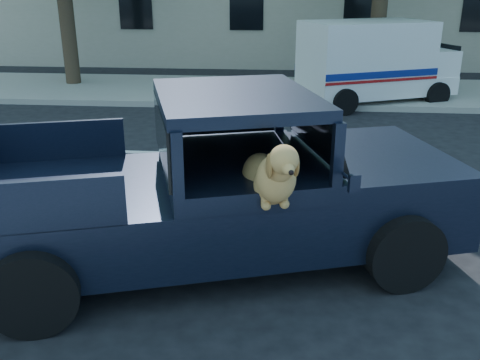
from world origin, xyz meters
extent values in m
plane|color=black|center=(0.00, 0.00, 0.00)|extent=(120.00, 120.00, 0.00)
cube|color=gray|center=(0.00, 9.20, 0.07)|extent=(60.00, 4.00, 0.15)
cylinder|color=#332619|center=(-4.00, 9.60, 2.20)|extent=(0.44, 0.44, 4.40)
cylinder|color=#332619|center=(5.00, 9.60, 2.20)|extent=(0.44, 0.44, 4.40)
cube|color=black|center=(1.70, -0.56, 0.68)|extent=(5.97, 3.68, 0.71)
cube|color=black|center=(3.60, 0.02, 1.12)|extent=(2.17, 2.52, 0.17)
cube|color=black|center=(1.95, -0.48, 1.93)|extent=(2.19, 2.46, 0.13)
cube|color=black|center=(2.79, -0.23, 1.56)|extent=(0.80, 1.85, 0.61)
cube|color=black|center=(2.30, -0.88, 0.88)|extent=(0.74, 0.74, 0.41)
cube|color=black|center=(3.17, -1.51, 1.37)|extent=(0.12, 0.08, 0.17)
cube|color=silver|center=(4.85, 8.18, 0.51)|extent=(4.29, 3.19, 0.47)
cube|color=silver|center=(4.51, 8.03, 1.44)|extent=(3.61, 2.89, 1.40)
cube|color=silver|center=(6.26, 8.80, 1.07)|extent=(1.46, 1.91, 0.65)
cube|color=navy|center=(4.87, 7.21, 0.93)|extent=(2.90, 1.29, 0.17)
cube|color=#9E0F0F|center=(4.87, 7.21, 0.78)|extent=(2.90, 1.29, 0.07)
camera|label=1|loc=(2.51, -6.23, 3.17)|focal=40.00mm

